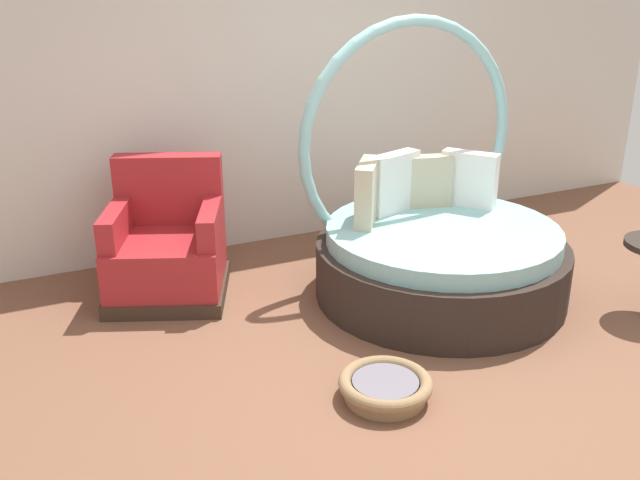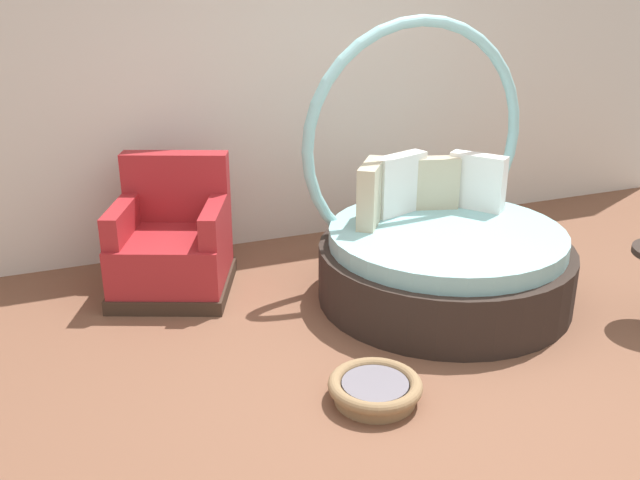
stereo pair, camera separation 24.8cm
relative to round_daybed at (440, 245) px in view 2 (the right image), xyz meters
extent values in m
cube|color=brown|center=(-0.62, -0.94, -0.38)|extent=(8.00, 8.00, 0.02)
cube|color=silver|center=(-0.62, 1.51, 0.98)|extent=(8.00, 0.12, 2.70)
cylinder|color=#2D231E|center=(0.00, -0.08, -0.17)|extent=(1.74, 1.74, 0.40)
cylinder|color=#8CC6CC|center=(0.00, -0.08, 0.08)|extent=(1.61, 1.61, 0.12)
torus|color=#8CC6CC|center=(0.00, 0.40, 0.64)|extent=(1.74, 0.08, 1.74)
cube|color=white|center=(0.43, 0.23, 0.35)|extent=(0.34, 0.40, 0.40)
cube|color=#BCB293|center=(0.13, 0.36, 0.33)|extent=(0.40, 0.22, 0.38)
cube|color=white|center=(-0.14, 0.36, 0.36)|extent=(0.44, 0.25, 0.43)
cube|color=#BCB293|center=(-0.42, 0.24, 0.36)|extent=(0.35, 0.41, 0.43)
cube|color=#38281E|center=(-1.73, 0.73, -0.32)|extent=(1.04, 1.04, 0.10)
cube|color=#A32328|center=(-1.73, 0.73, -0.10)|extent=(0.99, 0.99, 0.34)
cube|color=#A32328|center=(-1.61, 1.02, 0.32)|extent=(0.76, 0.44, 0.50)
cube|color=#A32328|center=(-2.03, 0.85, 0.18)|extent=(0.37, 0.68, 0.22)
cube|color=#A32328|center=(-1.44, 0.61, 0.18)|extent=(0.37, 0.68, 0.22)
cylinder|color=#8E704C|center=(-0.99, -1.03, -0.34)|extent=(0.44, 0.44, 0.06)
torus|color=#8E704C|center=(-0.99, -1.03, -0.28)|extent=(0.51, 0.51, 0.07)
cylinder|color=slate|center=(-0.99, -1.03, -0.29)|extent=(0.36, 0.36, 0.05)
camera|label=1|loc=(-2.67, -3.82, 1.82)|focal=39.53mm
camera|label=2|loc=(-2.45, -3.92, 1.82)|focal=39.53mm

